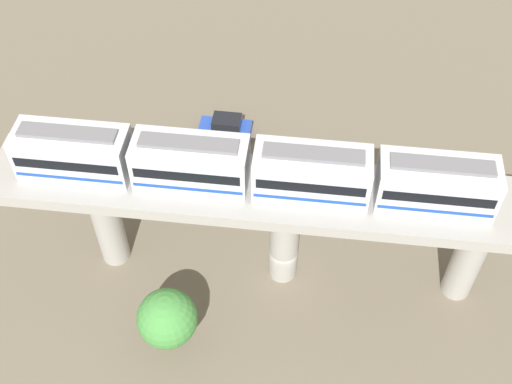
{
  "coord_description": "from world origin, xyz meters",
  "views": [
    {
      "loc": [
        24.64,
        1.11,
        37.01
      ],
      "look_at": [
        -2.5,
        -2.12,
        5.17
      ],
      "focal_mm": 45.15,
      "sensor_mm": 36.0,
      "label": 1
    }
  ],
  "objects_px": {
    "parked_car_red": "(168,185)",
    "tree_near_viaduct": "(167,319)",
    "train": "(251,168)",
    "parked_car_blue": "(226,128)"
  },
  "relations": [
    {
      "from": "parked_car_red",
      "to": "tree_near_viaduct",
      "type": "bearing_deg",
      "value": 23.15
    },
    {
      "from": "train",
      "to": "parked_car_blue",
      "type": "relative_size",
      "value": 6.5
    },
    {
      "from": "parked_car_red",
      "to": "tree_near_viaduct",
      "type": "height_order",
      "value": "tree_near_viaduct"
    },
    {
      "from": "parked_car_red",
      "to": "tree_near_viaduct",
      "type": "relative_size",
      "value": 0.88
    },
    {
      "from": "train",
      "to": "parked_car_red",
      "type": "height_order",
      "value": "train"
    },
    {
      "from": "parked_car_red",
      "to": "parked_car_blue",
      "type": "xyz_separation_m",
      "value": [
        -6.71,
        3.38,
        0.0
      ]
    },
    {
      "from": "parked_car_red",
      "to": "tree_near_viaduct",
      "type": "xyz_separation_m",
      "value": [
        12.43,
        2.84,
        2.48
      ]
    },
    {
      "from": "train",
      "to": "parked_car_red",
      "type": "bearing_deg",
      "value": -130.88
    },
    {
      "from": "train",
      "to": "parked_car_blue",
      "type": "xyz_separation_m",
      "value": [
        -12.85,
        -3.71,
        -9.4
      ]
    },
    {
      "from": "train",
      "to": "parked_car_red",
      "type": "relative_size",
      "value": 6.16
    }
  ]
}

